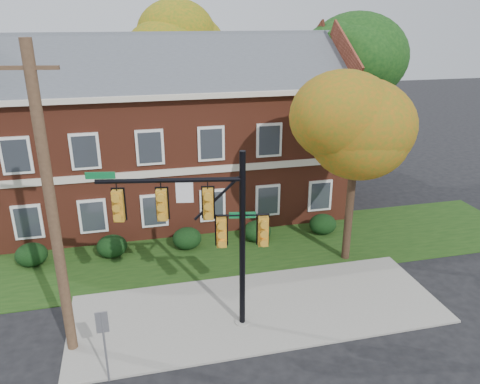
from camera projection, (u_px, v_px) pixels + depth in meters
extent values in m
plane|color=black|center=(266.00, 326.00, 17.00)|extent=(120.00, 120.00, 0.00)
cube|color=gray|center=(259.00, 309.00, 17.89)|extent=(14.00, 5.00, 0.08)
cube|color=#193811|center=(231.00, 250.00, 22.44)|extent=(30.00, 6.00, 0.04)
cube|color=maroon|center=(173.00, 150.00, 26.23)|extent=(18.00, 8.00, 7.00)
cube|color=beige|center=(169.00, 84.00, 24.95)|extent=(18.80, 8.80, 0.24)
cube|color=beige|center=(181.00, 172.00, 22.57)|extent=(18.00, 0.12, 0.35)
ellipsoid|color=black|center=(31.00, 255.00, 20.94)|extent=(1.40, 1.26, 1.05)
ellipsoid|color=black|center=(112.00, 246.00, 21.70)|extent=(1.40, 1.26, 1.05)
ellipsoid|color=black|center=(187.00, 238.00, 22.47)|extent=(1.40, 1.26, 1.05)
ellipsoid|color=black|center=(257.00, 231.00, 23.23)|extent=(1.40, 1.26, 1.05)
ellipsoid|color=black|center=(323.00, 224.00, 23.99)|extent=(1.40, 1.26, 1.05)
cylinder|color=black|center=(350.00, 201.00, 20.70)|extent=(0.36, 0.36, 5.76)
ellipsoid|color=#B9570F|center=(357.00, 120.00, 19.43)|extent=(4.25, 4.25, 3.60)
ellipsoid|color=#B9570F|center=(377.00, 107.00, 19.01)|extent=(3.50, 3.50, 3.00)
cylinder|color=black|center=(345.00, 134.00, 29.53)|extent=(0.36, 0.36, 7.04)
ellipsoid|color=black|center=(351.00, 62.00, 27.97)|extent=(5.95, 5.95, 5.04)
ellipsoid|color=black|center=(370.00, 52.00, 27.47)|extent=(4.90, 4.90, 4.20)
cylinder|color=black|center=(175.00, 115.00, 33.60)|extent=(0.36, 0.36, 7.68)
ellipsoid|color=#BD7910|center=(172.00, 45.00, 31.90)|extent=(6.46, 6.46, 5.47)
ellipsoid|color=#BD7910|center=(186.00, 36.00, 31.38)|extent=(5.32, 5.32, 4.56)
cylinder|color=gray|center=(242.00, 323.00, 17.02)|extent=(0.53, 0.53, 0.15)
cylinder|color=black|center=(242.00, 244.00, 15.88)|extent=(0.24, 0.24, 6.57)
cylinder|color=black|center=(169.00, 180.00, 14.93)|extent=(4.64, 0.99, 0.15)
cylinder|color=black|center=(242.00, 215.00, 15.50)|extent=(1.68, 0.38, 0.08)
cube|color=orange|center=(118.00, 206.00, 15.14)|extent=(0.46, 0.35, 1.09)
cube|color=orange|center=(162.00, 205.00, 15.21)|extent=(0.46, 0.35, 1.09)
cube|color=orange|center=(208.00, 204.00, 15.29)|extent=(0.46, 0.35, 1.09)
cube|color=silver|center=(185.00, 192.00, 15.10)|extent=(0.56, 0.14, 0.70)
cube|color=#0D6731|center=(100.00, 175.00, 14.74)|extent=(0.93, 0.20, 0.23)
cube|color=orange|center=(221.00, 232.00, 15.68)|extent=(0.46, 0.35, 1.09)
cube|color=orange|center=(263.00, 231.00, 15.75)|extent=(0.46, 0.35, 1.09)
cube|color=#0D6731|center=(242.00, 215.00, 15.50)|extent=(0.88, 0.20, 0.22)
cylinder|color=#463120|center=(52.00, 213.00, 14.04)|extent=(0.39, 0.39, 10.03)
cube|color=#463120|center=(30.00, 68.00, 12.54)|extent=(1.55, 0.40, 0.11)
cylinder|color=slate|center=(105.00, 348.00, 13.99)|extent=(0.07, 0.07, 2.50)
cube|color=slate|center=(102.00, 322.00, 13.67)|extent=(0.36, 0.05, 0.71)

